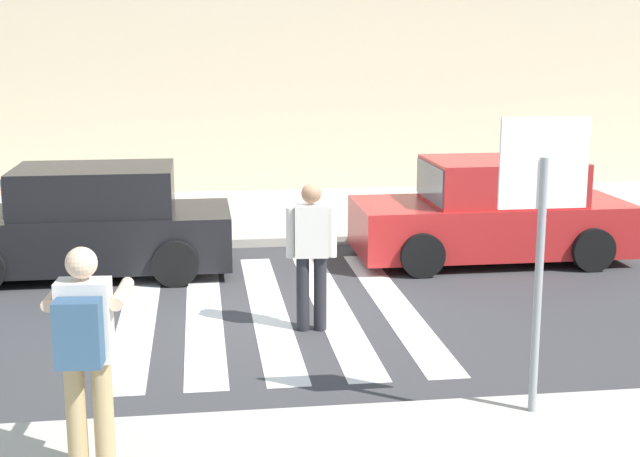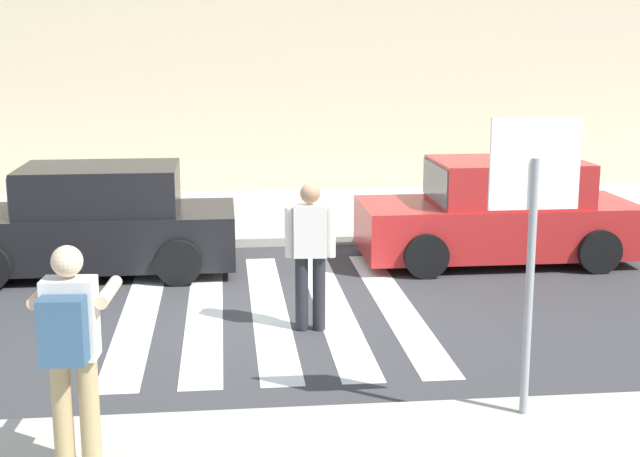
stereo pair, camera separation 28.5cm
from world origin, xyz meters
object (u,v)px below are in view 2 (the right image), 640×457
Objects in this scene: stop_sign at (533,201)px; parked_car_black at (94,223)px; photographer_with_backpack at (71,340)px; parked_car_red at (499,214)px; pedestrian_crossing at (310,248)px.

stop_sign reaches higher than parked_car_black.
stop_sign is 3.82m from photographer_with_backpack.
stop_sign is at bearing -105.27° from parked_car_red.
photographer_with_backpack is 0.42× the size of parked_car_black.
photographer_with_backpack is (-3.67, -0.66, -0.83)m from stop_sign.
parked_car_red is at bearing 43.27° from pedestrian_crossing.
pedestrian_crossing reaches higher than parked_car_red.
parked_car_black is 1.00× the size of parked_car_red.
parked_car_black is at bearing 127.05° from stop_sign.
parked_car_red is (3.16, 2.98, -0.25)m from pedestrian_crossing.
parked_car_black is at bearing 180.00° from parked_car_red.
parked_car_red is (5.26, 6.49, -0.44)m from photographer_with_backpack.
pedestrian_crossing is 0.42× the size of parked_car_red.
pedestrian_crossing is 0.42× the size of parked_car_black.
pedestrian_crossing is at bearing 59.18° from photographer_with_backpack.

